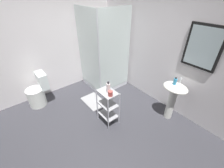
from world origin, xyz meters
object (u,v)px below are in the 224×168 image
at_px(storage_cart, 108,105).
at_px(rinse_cup, 110,93).
at_px(hand_soap_bottle, 175,81).
at_px(shower_stall, 104,70).
at_px(lotion_bottle_white, 108,88).
at_px(pedestal_sink, 173,95).
at_px(toilet, 38,93).
at_px(bath_mat, 94,101).

distance_m(storage_cart, rinse_cup, 0.37).
bearing_deg(hand_soap_bottle, shower_stall, -169.79).
bearing_deg(lotion_bottle_white, pedestal_sink, 57.50).
bearing_deg(hand_soap_bottle, toilet, -136.93).
xyz_separation_m(storage_cart, rinse_cup, (0.12, -0.03, 0.35)).
bearing_deg(storage_cart, pedestal_sink, 56.97).
height_order(pedestal_sink, bath_mat, pedestal_sink).
relative_size(lotion_bottle_white, rinse_cup, 2.37).
bearing_deg(bath_mat, pedestal_sink, 34.55).
relative_size(shower_stall, storage_cart, 2.70).
bearing_deg(bath_mat, storage_cart, -8.10).
xyz_separation_m(toilet, rinse_cup, (1.55, 0.88, 0.47)).
distance_m(pedestal_sink, rinse_cup, 1.25).
height_order(pedestal_sink, toilet, pedestal_sink).
distance_m(shower_stall, rinse_cup, 1.49).
distance_m(toilet, rinse_cup, 1.84).
distance_m(toilet, storage_cart, 1.70).
height_order(lotion_bottle_white, rinse_cup, lotion_bottle_white).
distance_m(hand_soap_bottle, bath_mat, 1.87).
height_order(toilet, rinse_cup, rinse_cup).
xyz_separation_m(shower_stall, toilet, (-0.30, -1.63, -0.15)).
bearing_deg(lotion_bottle_white, bath_mat, 172.49).
distance_m(pedestal_sink, bath_mat, 1.79).
relative_size(shower_stall, toilet, 2.63).
height_order(pedestal_sink, lotion_bottle_white, lotion_bottle_white).
height_order(shower_stall, bath_mat, shower_stall).
distance_m(pedestal_sink, toilet, 2.91).
distance_m(rinse_cup, bath_mat, 1.14).
bearing_deg(toilet, storage_cart, 32.37).
xyz_separation_m(shower_stall, storage_cart, (1.13, -0.72, -0.03)).
relative_size(toilet, hand_soap_bottle, 5.16).
xyz_separation_m(pedestal_sink, rinse_cup, (-0.57, -1.09, 0.21)).
relative_size(storage_cart, lotion_bottle_white, 3.29).
bearing_deg(shower_stall, storage_cart, -32.59).
xyz_separation_m(lotion_bottle_white, bath_mat, (-0.72, 0.10, -0.83)).
relative_size(toilet, lotion_bottle_white, 3.38).
xyz_separation_m(pedestal_sink, bath_mat, (-1.40, -0.96, -0.57)).
xyz_separation_m(rinse_cup, bath_mat, (-0.82, 0.13, -0.78)).
bearing_deg(pedestal_sink, shower_stall, -169.48).
bearing_deg(lotion_bottle_white, storage_cart, -163.52).
bearing_deg(storage_cart, hand_soap_bottle, 57.78).
height_order(hand_soap_bottle, lotion_bottle_white, lotion_bottle_white).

